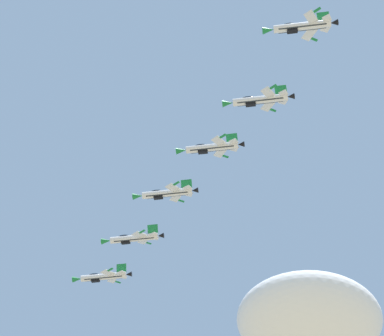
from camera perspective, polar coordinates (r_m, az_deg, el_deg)
name	(u,v)px	position (r m, az deg, el deg)	size (l,w,h in m)	color
cloud_near_formation	(310,321)	(345.87, 10.51, -13.34)	(76.73, 62.19, 31.93)	white
fighter_jet_lead	(103,277)	(172.31, -8.03, -9.64)	(15.73, 9.22, 5.41)	silver
fighter_jet_left_wing	(133,238)	(160.90, -5.31, -6.30)	(15.73, 8.71, 6.04)	silver
fighter_jet_right_wing	(166,193)	(152.68, -2.36, -2.29)	(15.73, 9.12, 5.47)	silver
fighter_jet_left_outer	(211,148)	(146.80, 1.69, 1.85)	(15.73, 9.07, 5.50)	silver
fighter_jet_right_outer	(259,100)	(141.13, 6.01, 6.10)	(15.73, 8.95, 5.66)	silver
fighter_jet_trail_slot	(301,26)	(139.26, 9.72, 12.41)	(15.73, 9.01, 5.55)	silver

